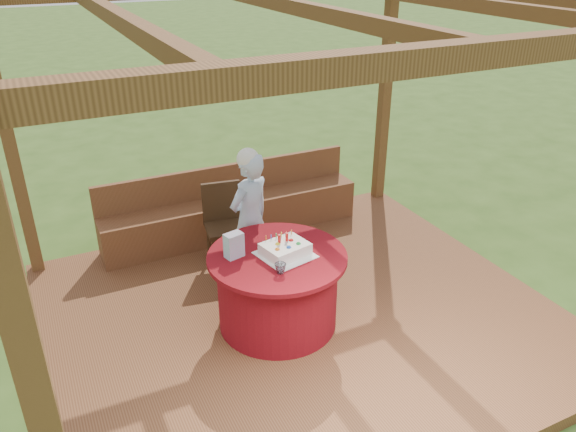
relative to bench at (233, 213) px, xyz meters
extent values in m
plane|color=#2F4E1A|center=(0.00, -1.72, -0.38)|extent=(60.00, 60.00, 0.00)
cube|color=brown|center=(0.00, -1.72, -0.32)|extent=(4.50, 4.00, 0.12)
cube|color=brown|center=(-2.13, 0.16, 1.03)|extent=(0.12, 0.12, 2.60)
cube|color=brown|center=(2.13, 0.16, 1.03)|extent=(0.12, 0.12, 2.60)
cube|color=brown|center=(0.00, -3.60, 2.40)|extent=(4.50, 0.14, 0.12)
cube|color=brown|center=(-1.30, -1.72, 2.40)|extent=(0.10, 3.70, 0.10)
cube|color=brown|center=(0.00, -1.72, 2.40)|extent=(0.10, 3.70, 0.10)
cube|color=brown|center=(1.30, -1.72, 2.40)|extent=(0.10, 3.70, 0.10)
cube|color=brown|center=(0.00, -0.02, -0.04)|extent=(3.00, 0.42, 0.45)
cube|color=brown|center=(0.00, 0.16, 0.36)|extent=(3.00, 0.06, 0.35)
cylinder|color=maroon|center=(-0.25, -1.78, 0.07)|extent=(1.04, 1.04, 0.67)
cylinder|color=maroon|center=(-0.25, -1.78, 0.42)|extent=(1.20, 1.20, 0.04)
cube|color=#352110|center=(-0.29, -0.58, 0.14)|extent=(0.46, 0.46, 0.05)
cylinder|color=#352110|center=(-0.48, -0.72, -0.06)|extent=(0.04, 0.04, 0.40)
cylinder|color=#352110|center=(-0.16, -0.77, -0.06)|extent=(0.04, 0.04, 0.40)
cylinder|color=#352110|center=(-0.43, -0.40, -0.06)|extent=(0.04, 0.04, 0.40)
cylinder|color=#352110|center=(-0.11, -0.45, -0.06)|extent=(0.04, 0.04, 0.40)
cube|color=#352110|center=(-0.26, -0.41, 0.36)|extent=(0.40, 0.10, 0.45)
imported|color=#8FAFD5|center=(-0.18, -1.00, 0.41)|extent=(0.58, 0.50, 1.36)
sphere|color=white|center=(-0.18, -1.00, 1.03)|extent=(0.21, 0.21, 0.21)
cube|color=white|center=(-0.19, -1.81, 0.44)|extent=(0.49, 0.49, 0.01)
cube|color=white|center=(-0.19, -1.81, 0.50)|extent=(0.41, 0.36, 0.10)
cylinder|color=red|center=(-0.23, -1.77, 0.59)|extent=(0.03, 0.03, 0.08)
cylinder|color=red|center=(-0.16, -1.77, 0.59)|extent=(0.03, 0.03, 0.08)
sphere|color=orange|center=(-0.29, -1.87, 0.56)|extent=(0.04, 0.04, 0.04)
sphere|color=blue|center=(-0.19, -1.88, 0.56)|extent=(0.04, 0.04, 0.04)
sphere|color=green|center=(-0.09, -1.86, 0.56)|extent=(0.04, 0.04, 0.04)
sphere|color=yellow|center=(-0.25, -1.79, 0.56)|extent=(0.04, 0.04, 0.04)
sphere|color=red|center=(-0.12, -1.78, 0.56)|extent=(0.04, 0.04, 0.04)
cube|color=#CD85B6|center=(-0.59, -1.65, 0.55)|extent=(0.17, 0.13, 0.22)
imported|color=silver|center=(-0.35, -2.05, 0.48)|extent=(0.11, 0.11, 0.09)
camera|label=1|loc=(-1.97, -5.52, 2.86)|focal=35.00mm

